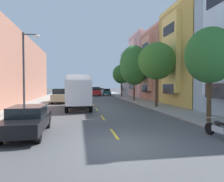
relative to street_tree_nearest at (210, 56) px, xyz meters
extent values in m
plane|color=#4C4C4F|center=(-6.40, 26.45, -4.34)|extent=(160.00, 160.00, 0.00)
cube|color=#99968E|center=(-13.50, 24.45, -4.27)|extent=(3.20, 120.00, 0.14)
cube|color=#99968E|center=(0.70, 24.45, -4.27)|extent=(3.20, 120.00, 0.14)
cube|color=yellow|center=(-6.40, -1.55, -4.34)|extent=(0.14, 2.20, 0.01)
cube|color=yellow|center=(-6.40, 3.45, -4.34)|extent=(0.14, 2.20, 0.01)
cube|color=yellow|center=(-6.40, 8.45, -4.34)|extent=(0.14, 2.20, 0.01)
cube|color=yellow|center=(-6.40, 13.45, -4.34)|extent=(0.14, 2.20, 0.01)
cube|color=yellow|center=(-6.40, 18.45, -4.34)|extent=(0.14, 2.20, 0.01)
cube|color=yellow|center=(-6.40, 23.45, -4.34)|extent=(0.14, 2.20, 0.01)
cube|color=yellow|center=(-6.40, 28.45, -4.34)|extent=(0.14, 2.20, 0.01)
cube|color=yellow|center=(-6.40, 33.45, -4.34)|extent=(0.14, 2.20, 0.01)
cube|color=yellow|center=(-6.40, 38.45, -4.34)|extent=(0.14, 2.20, 0.01)
cube|color=yellow|center=(-6.40, 43.45, -4.34)|extent=(0.14, 2.20, 0.01)
cube|color=#CAE7FE|center=(2.02, 1.61, 1.78)|extent=(0.55, 3.58, 8.85)
cube|color=#1E232D|center=(1.73, 1.61, -2.30)|extent=(0.04, 2.72, 1.10)
cube|color=#1E232D|center=(1.73, 1.61, 1.10)|extent=(0.04, 2.72, 1.10)
cube|color=#F9D572|center=(2.55, 9.78, 6.91)|extent=(0.60, 7.97, 0.44)
cube|color=#F9D572|center=(2.02, 9.78, 1.61)|extent=(0.55, 3.58, 8.60)
cube|color=#1E232D|center=(1.73, 9.78, -2.36)|extent=(0.04, 2.72, 1.10)
cube|color=#1E232D|center=(1.73, 9.78, 0.95)|extent=(0.04, 2.72, 1.10)
cube|color=#1E232D|center=(1.73, 9.78, 4.26)|extent=(0.04, 2.72, 1.10)
cube|color=#B27560|center=(7.46, 17.94, 0.88)|extent=(10.32, 7.97, 10.45)
cube|color=#E19B83|center=(2.55, 17.94, 6.33)|extent=(0.60, 7.97, 0.44)
cube|color=#E19B83|center=(2.02, 17.94, 1.30)|extent=(0.55, 3.58, 8.15)
cube|color=#1E232D|center=(1.73, 17.94, -2.46)|extent=(0.04, 2.72, 1.10)
cube|color=#1E232D|center=(1.73, 17.94, 0.67)|extent=(0.04, 2.72, 1.10)
cube|color=#1E232D|center=(1.73, 17.94, 3.81)|extent=(0.04, 2.72, 1.10)
cube|color=#CC9E9E|center=(7.85, 26.11, 1.54)|extent=(11.10, 7.97, 11.76)
cube|color=#FECACA|center=(2.55, 26.11, 7.63)|extent=(0.60, 7.97, 0.44)
cube|color=#FECACA|center=(2.02, 26.11, 2.01)|extent=(0.55, 3.58, 9.17)
cube|color=#1E232D|center=(1.73, 26.11, -2.23)|extent=(0.04, 2.72, 1.10)
cube|color=#1E232D|center=(1.73, 26.11, 1.30)|extent=(0.04, 2.72, 1.10)
cube|color=#1E232D|center=(1.73, 26.11, 4.83)|extent=(0.04, 2.72, 1.10)
cube|color=#A8A8AD|center=(8.06, 34.28, 0.59)|extent=(11.51, 7.97, 9.86)
cube|color=silver|center=(2.55, 34.28, 5.74)|extent=(0.60, 7.97, 0.44)
cube|color=silver|center=(2.02, 34.28, 0.98)|extent=(0.55, 3.58, 7.69)
cube|color=#1E232D|center=(1.73, 34.28, -2.57)|extent=(0.04, 2.72, 1.10)
cube|color=#1E232D|center=(1.73, 34.28, 0.39)|extent=(0.04, 2.72, 1.10)
cube|color=#1E232D|center=(1.73, 34.28, 3.35)|extent=(0.04, 2.72, 1.10)
cylinder|color=#47331E|center=(0.00, 0.00, -2.75)|extent=(0.29, 0.29, 2.91)
ellipsoid|color=#2D6B2D|center=(0.00, 0.00, 0.02)|extent=(3.07, 3.07, 3.51)
cylinder|color=#47331E|center=(0.00, 8.81, -2.51)|extent=(0.27, 0.27, 3.38)
ellipsoid|color=#387028|center=(0.00, 8.81, 0.65)|extent=(3.90, 3.90, 3.93)
cylinder|color=#47331E|center=(0.00, 17.62, -2.70)|extent=(0.21, 0.21, 3.00)
ellipsoid|color=#2D6B2D|center=(0.00, 17.62, 1.00)|extent=(4.33, 4.33, 5.89)
cylinder|color=#47331E|center=(0.00, 26.42, -2.73)|extent=(0.28, 0.28, 2.94)
ellipsoid|color=#235B23|center=(0.00, 26.42, 0.10)|extent=(3.49, 3.49, 3.63)
cylinder|color=#38383D|center=(-12.50, 5.45, -0.95)|extent=(0.16, 0.16, 6.51)
cylinder|color=#38383D|center=(-11.95, 5.45, 2.15)|extent=(1.10, 0.10, 0.10)
ellipsoid|color=silver|center=(-11.45, 5.45, 2.05)|extent=(0.44, 0.28, 0.20)
cube|color=white|center=(-8.21, 10.28, -2.28)|extent=(2.43, 5.02, 2.80)
cube|color=white|center=(-8.19, 6.62, -2.58)|extent=(2.31, 1.91, 2.20)
cube|color=black|center=(-8.18, 5.72, -2.10)|extent=(2.02, 0.09, 0.97)
cube|color=black|center=(-8.22, 12.70, -3.91)|extent=(2.40, 0.17, 0.24)
cylinder|color=black|center=(-9.25, 6.57, -3.86)|extent=(0.28, 0.96, 0.96)
cylinder|color=black|center=(-7.13, 6.58, -3.86)|extent=(0.28, 0.96, 0.96)
cylinder|color=black|center=(-9.27, 11.57, -3.86)|extent=(0.28, 0.96, 0.96)
cylinder|color=black|center=(-7.15, 11.59, -3.86)|extent=(0.28, 0.96, 0.96)
cylinder|color=black|center=(-9.27, 10.47, -3.86)|extent=(0.28, 0.96, 0.96)
cylinder|color=black|center=(-7.15, 10.49, -3.86)|extent=(0.28, 0.96, 0.96)
cube|color=black|center=(-10.72, -1.09, -3.71)|extent=(1.86, 4.52, 0.60)
cube|color=black|center=(-10.73, -0.86, -3.16)|extent=(1.61, 2.18, 0.50)
cylinder|color=black|center=(-9.91, -2.61, -4.01)|extent=(0.23, 0.66, 0.66)
cylinder|color=black|center=(-11.53, 0.43, -4.01)|extent=(0.23, 0.66, 0.66)
cylinder|color=black|center=(-9.95, 0.45, -4.01)|extent=(0.23, 0.66, 0.66)
cube|color=orange|center=(-10.76, 39.50, -3.71)|extent=(1.80, 4.50, 0.60)
cube|color=black|center=(-10.76, 39.73, -3.16)|extent=(1.59, 2.16, 0.50)
cylinder|color=black|center=(-11.55, 37.97, -4.01)|extent=(0.22, 0.66, 0.66)
cylinder|color=black|center=(-9.97, 37.97, -4.01)|extent=(0.22, 0.66, 0.66)
cylinder|color=black|center=(-11.55, 41.03, -4.01)|extent=(0.22, 0.66, 0.66)
cylinder|color=black|center=(-9.97, 41.03, -4.01)|extent=(0.22, 0.66, 0.66)
cube|color=#195B60|center=(-2.01, 34.20, -3.70)|extent=(1.80, 4.02, 0.62)
cube|color=black|center=(-2.00, 33.72, -3.12)|extent=(1.56, 1.70, 0.55)
cylinder|color=black|center=(-1.27, 35.57, -4.01)|extent=(0.23, 0.66, 0.66)
cylinder|color=black|center=(-2.79, 35.55, -4.01)|extent=(0.23, 0.66, 0.66)
cylinder|color=black|center=(-1.23, 32.85, -4.01)|extent=(0.23, 0.66, 0.66)
cylinder|color=black|center=(-2.75, 32.83, -4.01)|extent=(0.23, 0.66, 0.66)
cube|color=#333338|center=(-2.00, 45.55, -3.71)|extent=(1.86, 4.53, 0.60)
cube|color=black|center=(-2.00, 45.32, -3.16)|extent=(1.61, 2.18, 0.50)
cylinder|color=black|center=(-1.23, 47.09, -4.01)|extent=(0.23, 0.66, 0.66)
cylinder|color=black|center=(-2.81, 47.06, -4.01)|extent=(0.23, 0.66, 0.66)
cylinder|color=black|center=(-1.19, 44.03, -4.01)|extent=(0.23, 0.66, 0.66)
cylinder|color=black|center=(-2.77, 44.00, -4.01)|extent=(0.23, 0.66, 0.66)
cube|color=tan|center=(-10.63, 16.42, -3.56)|extent=(1.99, 4.82, 0.90)
cube|color=black|center=(-10.63, 16.42, -2.76)|extent=(1.74, 2.80, 0.70)
cylinder|color=black|center=(-11.51, 14.79, -4.01)|extent=(0.23, 0.66, 0.66)
cylinder|color=black|center=(-9.78, 14.78, -4.01)|extent=(0.23, 0.66, 0.66)
cylinder|color=black|center=(-11.49, 18.05, -4.01)|extent=(0.23, 0.66, 0.66)
cylinder|color=black|center=(-9.76, 18.04, -4.01)|extent=(0.23, 0.66, 0.66)
cube|color=#AD1E1E|center=(-4.60, 32.19, -3.56)|extent=(1.95, 4.80, 0.90)
cube|color=black|center=(-4.60, 32.19, -2.76)|extent=(1.72, 2.78, 0.70)
cylinder|color=black|center=(-3.74, 33.83, -4.01)|extent=(0.22, 0.66, 0.66)
cylinder|color=black|center=(-5.46, 33.83, -4.01)|extent=(0.22, 0.66, 0.66)
cylinder|color=black|center=(-3.74, 30.56, -4.01)|extent=(0.22, 0.66, 0.66)
cylinder|color=black|center=(-5.46, 30.56, -4.01)|extent=(0.22, 0.66, 0.66)
cylinder|color=black|center=(-1.66, -2.46, -4.04)|extent=(0.15, 0.60, 0.60)
cube|color=silver|center=(-1.65, -3.18, -3.92)|extent=(0.29, 0.82, 0.28)
ellipsoid|color=black|center=(-1.65, -3.01, -3.66)|extent=(0.24, 0.48, 0.22)
cube|color=black|center=(-1.65, -3.44, -3.64)|extent=(0.23, 0.52, 0.10)
cylinder|color=silver|center=(-1.66, -2.57, -3.46)|extent=(0.62, 0.04, 0.03)
camera|label=1|loc=(-8.18, -11.65, -1.80)|focal=32.47mm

